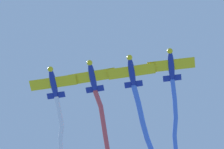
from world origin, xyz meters
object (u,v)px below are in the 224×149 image
(airplane_right_wing, at_px, (132,71))
(airplane_slot, at_px, (171,65))
(airplane_lead, at_px, (53,83))
(airplane_left_wing, at_px, (92,76))

(airplane_right_wing, xyz_separation_m, airplane_slot, (5.81, 3.06, 0.30))
(airplane_lead, xyz_separation_m, airplane_left_wing, (5.81, 3.05, 0.30))
(airplane_left_wing, bearing_deg, airplane_lead, -89.06)
(airplane_lead, relative_size, airplane_left_wing, 1.00)
(airplane_lead, relative_size, airplane_slot, 1.01)
(airplane_right_wing, bearing_deg, airplane_lead, -90.03)
(airplane_left_wing, distance_m, airplane_right_wing, 6.57)
(airplane_left_wing, xyz_separation_m, airplane_right_wing, (5.81, 3.06, -0.30))
(airplane_lead, distance_m, airplane_left_wing, 6.57)
(airplane_lead, height_order, airplane_slot, airplane_slot)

